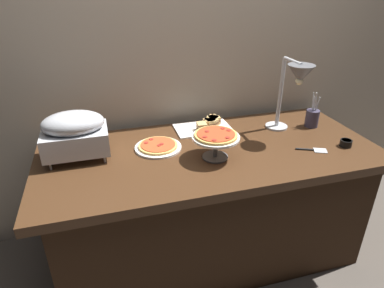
{
  "coord_description": "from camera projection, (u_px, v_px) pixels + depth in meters",
  "views": [
    {
      "loc": [
        -0.56,
        -1.57,
        1.64
      ],
      "look_at": [
        -0.11,
        0.0,
        0.81
      ],
      "focal_mm": 31.18,
      "sensor_mm": 36.0,
      "label": 1
    }
  ],
  "objects": [
    {
      "name": "back_wall",
      "position": [
        187.0,
        53.0,
        2.11
      ],
      "size": [
        4.4,
        0.04,
        2.4
      ],
      "primitive_type": "cube",
      "color": "tan",
      "rests_on": "ground_plane"
    },
    {
      "name": "chafing_dish",
      "position": [
        75.0,
        133.0,
        1.73
      ],
      "size": [
        0.33,
        0.23,
        0.26
      ],
      "color": "#B7BABF",
      "rests_on": "buffet_table"
    },
    {
      "name": "sandwich_platter",
      "position": [
        207.0,
        125.0,
        2.14
      ],
      "size": [
        0.35,
        0.22,
        0.06
      ],
      "color": "white",
      "rests_on": "buffet_table"
    },
    {
      "name": "buffet_table",
      "position": [
        209.0,
        203.0,
        2.05
      ],
      "size": [
        1.9,
        0.84,
        0.76
      ],
      "color": "#422816",
      "rests_on": "ground_plane"
    },
    {
      "name": "heat_lamp",
      "position": [
        296.0,
        80.0,
        1.88
      ],
      "size": [
        0.15,
        0.32,
        0.46
      ],
      "color": "#B7BABF",
      "rests_on": "buffet_table"
    },
    {
      "name": "serving_spatula",
      "position": [
        313.0,
        150.0,
        1.87
      ],
      "size": [
        0.17,
        0.1,
        0.01
      ],
      "color": "#B7BABF",
      "rests_on": "buffet_table"
    },
    {
      "name": "pizza_plate_front",
      "position": [
        158.0,
        146.0,
        1.89
      ],
      "size": [
        0.26,
        0.26,
        0.03
      ],
      "color": "white",
      "rests_on": "buffet_table"
    },
    {
      "name": "utensil_holder",
      "position": [
        312.0,
        118.0,
        2.15
      ],
      "size": [
        0.08,
        0.08,
        0.23
      ],
      "color": "#383347",
      "rests_on": "buffet_table"
    },
    {
      "name": "ground_plane",
      "position": [
        208.0,
        250.0,
        2.23
      ],
      "size": [
        8.0,
        8.0,
        0.0
      ],
      "primitive_type": "plane",
      "color": "#4C443D"
    },
    {
      "name": "sauce_cup_near",
      "position": [
        346.0,
        143.0,
        1.91
      ],
      "size": [
        0.07,
        0.07,
        0.04
      ],
      "color": "black",
      "rests_on": "buffet_table"
    },
    {
      "name": "pizza_plate_center",
      "position": [
        216.0,
        138.0,
        1.75
      ],
      "size": [
        0.25,
        0.25,
        0.15
      ],
      "color": "#595B60",
      "rests_on": "buffet_table"
    }
  ]
}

